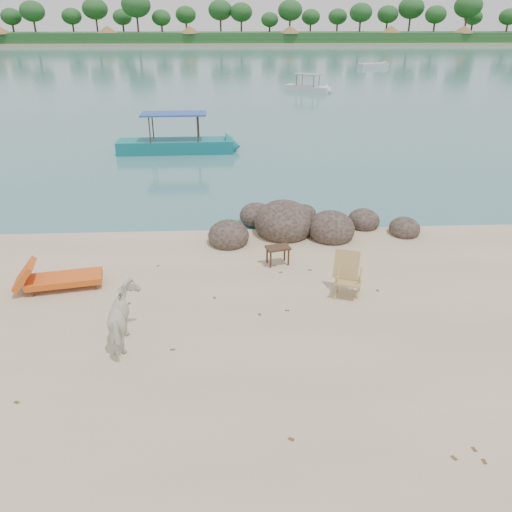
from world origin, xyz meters
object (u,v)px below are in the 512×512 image
at_px(side_table, 278,257).
at_px(boat_near, 174,120).
at_px(cow, 125,319).
at_px(deck_chair, 349,278).
at_px(boulders, 297,226).
at_px(lounge_chair, 64,276).

xyz_separation_m(side_table, boat_near, (-3.94, 13.10, 1.31)).
xyz_separation_m(cow, boat_near, (-0.56, 16.56, 0.98)).
height_order(cow, deck_chair, cow).
height_order(boulders, deck_chair, deck_chair).
bearing_deg(boulders, lounge_chair, -152.41).
height_order(boulders, boat_near, boat_near).
xyz_separation_m(deck_chair, boat_near, (-5.45, 14.88, 1.06)).
height_order(cow, lounge_chair, cow).
relative_size(cow, boat_near, 0.22).
bearing_deg(lounge_chair, cow, -61.97).
xyz_separation_m(boulders, boat_near, (-4.75, 10.91, 1.31)).
distance_m(boulders, deck_chair, 4.04).
relative_size(boulders, cow, 4.65).
distance_m(cow, lounge_chair, 3.14).
bearing_deg(deck_chair, side_table, 151.02).
xyz_separation_m(cow, lounge_chair, (-1.95, 2.44, -0.26)).
relative_size(cow, lounge_chair, 0.63).
xyz_separation_m(boulders, lounge_chair, (-6.14, -3.21, 0.08)).
bearing_deg(boulders, boat_near, 113.53).
relative_size(boulders, deck_chair, 6.36).
distance_m(side_table, lounge_chair, 5.43).
xyz_separation_m(side_table, lounge_chair, (-5.33, -1.01, 0.08)).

